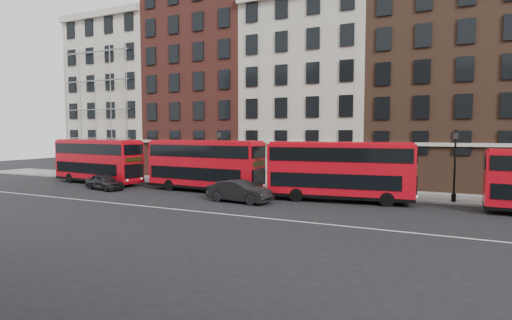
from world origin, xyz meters
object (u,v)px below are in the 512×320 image
at_px(bus_b, 204,164).
at_px(bus_c, 339,170).
at_px(bus_a, 98,160).
at_px(car_rear, 105,182).
at_px(car_front, 240,191).

height_order(bus_b, bus_c, bus_b).
distance_m(bus_a, bus_c, 24.73).
relative_size(bus_a, car_rear, 2.58).
height_order(bus_a, car_rear, bus_a).
bearing_deg(car_front, car_rear, 93.70).
bearing_deg(car_front, bus_b, 62.60).
distance_m(bus_b, car_rear, 9.49).
distance_m(bus_b, car_front, 6.56).
xyz_separation_m(bus_a, bus_c, (24.73, -0.01, 0.01)).
bearing_deg(bus_a, car_rear, -30.08).
bearing_deg(car_front, bus_a, 85.05).
xyz_separation_m(bus_c, car_rear, (-20.81, -2.92, -1.70)).
relative_size(bus_c, car_front, 2.19).
bearing_deg(car_rear, bus_b, -59.80).
height_order(bus_a, bus_c, bus_c).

